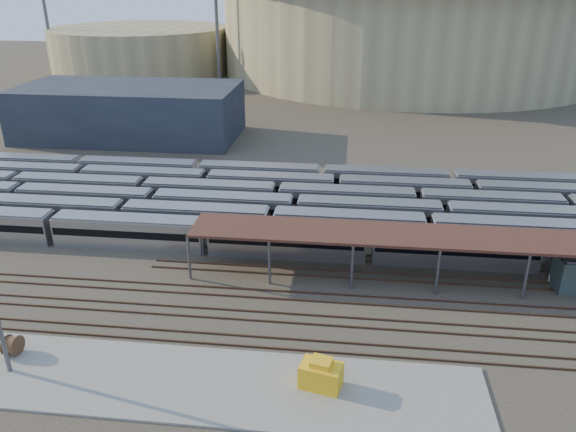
# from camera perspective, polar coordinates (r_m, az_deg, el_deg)

# --- Properties ---
(ground) EXTENTS (420.00, 420.00, 0.00)m
(ground) POSITION_cam_1_polar(r_m,az_deg,el_deg) (58.66, -2.63, -7.46)
(ground) COLOR #383026
(ground) RESTS_ON ground
(apron) EXTENTS (50.00, 9.00, 0.20)m
(apron) POSITION_cam_1_polar(r_m,az_deg,el_deg) (47.79, -11.78, -16.11)
(apron) COLOR gray
(apron) RESTS_ON ground
(subway_trains) EXTENTS (126.43, 23.90, 3.60)m
(subway_trains) POSITION_cam_1_polar(r_m,az_deg,el_deg) (74.18, -0.04, 1.06)
(subway_trains) COLOR #A5A5A9
(subway_trains) RESTS_ON ground
(inspection_shed) EXTENTS (60.30, 6.00, 5.30)m
(inspection_shed) POSITION_cam_1_polar(r_m,az_deg,el_deg) (60.72, 18.90, -2.34)
(inspection_shed) COLOR #545459
(inspection_shed) RESTS_ON ground
(empty_tracks) EXTENTS (170.00, 9.62, 0.18)m
(empty_tracks) POSITION_cam_1_polar(r_m,az_deg,el_deg) (54.46, -3.47, -10.07)
(empty_tracks) COLOR #4C3323
(empty_tracks) RESTS_ON ground
(stadium) EXTENTS (124.00, 124.00, 32.50)m
(stadium) POSITION_cam_1_polar(r_m,az_deg,el_deg) (190.74, 12.31, 18.98)
(stadium) COLOR #999067
(stadium) RESTS_ON ground
(secondary_arena) EXTENTS (56.00, 56.00, 14.00)m
(secondary_arena) POSITION_cam_1_polar(r_m,az_deg,el_deg) (193.55, -14.67, 16.00)
(secondary_arena) COLOR #999067
(secondary_arena) RESTS_ON ground
(service_building) EXTENTS (42.00, 20.00, 10.00)m
(service_building) POSITION_cam_1_polar(r_m,az_deg,el_deg) (116.00, -15.77, 10.18)
(service_building) COLOR #1E232D
(service_building) RESTS_ON ground
(floodlight_0) EXTENTS (4.00, 1.00, 38.40)m
(floodlight_0) POSITION_cam_1_polar(r_m,az_deg,el_deg) (164.39, -7.32, 20.10)
(floodlight_0) COLOR #545459
(floodlight_0) RESTS_ON ground
(floodlight_1) EXTENTS (4.00, 1.00, 38.40)m
(floodlight_1) POSITION_cam_1_polar(r_m,az_deg,el_deg) (193.83, -23.51, 18.98)
(floodlight_1) COLOR #545459
(floodlight_1) RESTS_ON ground
(floodlight_3) EXTENTS (4.00, 1.00, 38.40)m
(floodlight_3) POSITION_cam_1_polar(r_m,az_deg,el_deg) (210.56, 1.76, 21.00)
(floodlight_3) COLOR #545459
(floodlight_3) RESTS_ON ground
(cable_reel_east) EXTENTS (1.16, 1.85, 1.76)m
(cable_reel_east) POSITION_cam_1_polar(r_m,az_deg,el_deg) (54.28, -26.19, -11.68)
(cable_reel_east) COLOR brown
(cable_reel_east) RESTS_ON apron
(yellow_equipment) EXTENTS (3.59, 2.70, 2.01)m
(yellow_equipment) POSITION_cam_1_polar(r_m,az_deg,el_deg) (45.74, 3.36, -15.87)
(yellow_equipment) COLOR gold
(yellow_equipment) RESTS_ON apron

